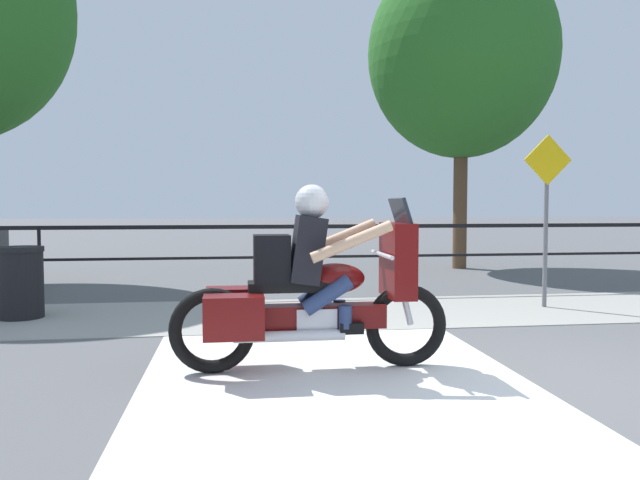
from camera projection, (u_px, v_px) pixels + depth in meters
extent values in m
plane|color=#565659|center=(534.00, 385.00, 4.87)|extent=(120.00, 120.00, 0.00)
cube|color=#99968E|center=(411.00, 311.00, 8.23)|extent=(44.00, 2.40, 0.01)
cube|color=silver|center=(347.00, 401.00, 4.46)|extent=(3.07, 6.00, 0.01)
cube|color=black|center=(384.00, 226.00, 9.68)|extent=(36.00, 0.04, 0.06)
cube|color=black|center=(384.00, 256.00, 9.71)|extent=(36.00, 0.03, 0.04)
cylinder|color=black|center=(40.00, 264.00, 9.01)|extent=(0.05, 0.05, 1.10)
cylinder|color=black|center=(384.00, 259.00, 9.71)|extent=(0.05, 0.05, 1.10)
torus|color=black|center=(406.00, 325.00, 5.41)|extent=(0.72, 0.11, 0.72)
torus|color=black|center=(212.00, 331.00, 5.18)|extent=(0.72, 0.11, 0.72)
cube|color=#5B0C0C|center=(311.00, 316.00, 5.29)|extent=(1.26, 0.22, 0.20)
cube|color=silver|center=(315.00, 322.00, 5.30)|extent=(0.34, 0.26, 0.26)
ellipsoid|color=#5B0C0C|center=(334.00, 278.00, 5.30)|extent=(0.52, 0.30, 0.26)
cube|color=black|center=(292.00, 286.00, 5.25)|extent=(0.73, 0.28, 0.08)
cube|color=#5B0C0C|center=(398.00, 260.00, 5.37)|extent=(0.20, 0.56, 0.64)
cube|color=#1E232B|center=(400.00, 211.00, 5.35)|extent=(0.10, 0.48, 0.24)
cylinder|color=silver|center=(382.00, 254.00, 5.35)|extent=(0.04, 0.70, 0.04)
cylinder|color=silver|center=(290.00, 336.00, 5.11)|extent=(0.91, 0.09, 0.09)
cube|color=#5B0C0C|center=(234.00, 317.00, 4.96)|extent=(0.48, 0.28, 0.34)
cube|color=#5B0C0C|center=(234.00, 307.00, 5.44)|extent=(0.48, 0.28, 0.34)
cylinder|color=silver|center=(403.00, 293.00, 5.39)|extent=(0.19, 0.06, 0.57)
cube|color=black|center=(307.00, 249.00, 5.25)|extent=(0.32, 0.36, 0.59)
sphere|color=tan|center=(312.00, 204.00, 5.24)|extent=(0.23, 0.23, 0.23)
sphere|color=silver|center=(312.00, 202.00, 5.24)|extent=(0.29, 0.29, 0.29)
cylinder|color=navy|center=(327.00, 295.00, 5.15)|extent=(0.44, 0.13, 0.34)
cylinder|color=navy|center=(345.00, 317.00, 5.18)|extent=(0.11, 0.11, 0.19)
cube|color=black|center=(351.00, 328.00, 5.19)|extent=(0.20, 0.10, 0.09)
cylinder|color=navy|center=(322.00, 290.00, 5.44)|extent=(0.44, 0.13, 0.34)
cylinder|color=navy|center=(339.00, 311.00, 5.48)|extent=(0.11, 0.11, 0.19)
cube|color=black|center=(345.00, 321.00, 5.49)|extent=(0.20, 0.10, 0.09)
cylinder|color=tan|center=(352.00, 242.00, 5.00)|extent=(0.68, 0.09, 0.34)
cylinder|color=tan|center=(339.00, 238.00, 5.59)|extent=(0.68, 0.09, 0.34)
cube|color=black|center=(272.00, 259.00, 5.22)|extent=(0.30, 0.29, 0.41)
cylinder|color=black|center=(20.00, 285.00, 7.67)|extent=(0.55, 0.55, 0.83)
cylinder|color=black|center=(19.00, 249.00, 7.64)|extent=(0.57, 0.57, 0.06)
cylinder|color=slate|center=(546.00, 229.00, 8.46)|extent=(0.06, 0.06, 2.15)
cube|color=yellow|center=(548.00, 160.00, 8.38)|extent=(0.67, 0.02, 0.67)
cylinder|color=brown|center=(460.00, 201.00, 13.66)|extent=(0.30, 0.30, 2.98)
ellipsoid|color=#286623|center=(462.00, 54.00, 13.48)|extent=(4.07, 4.07, 4.48)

